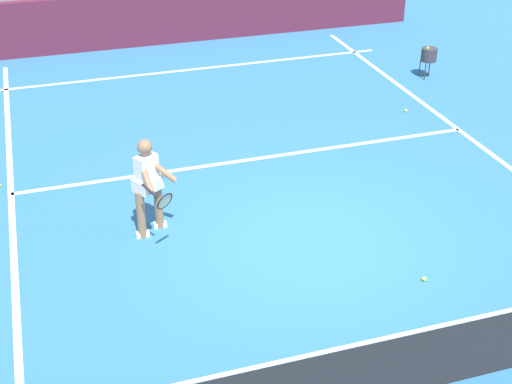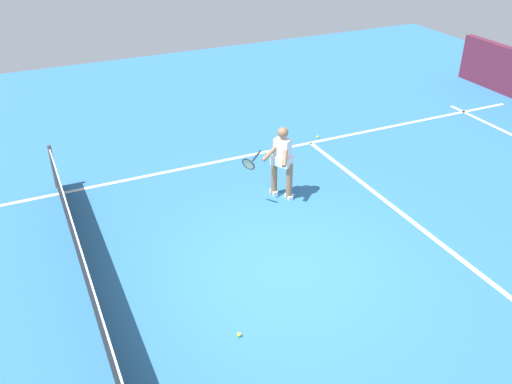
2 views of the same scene
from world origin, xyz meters
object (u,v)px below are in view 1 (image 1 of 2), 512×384
(ball_hopper, at_px, (429,55))
(tennis_player, at_px, (149,184))
(tennis_ball_near, at_px, (424,279))
(tennis_ball_far, at_px, (406,110))

(ball_hopper, bearing_deg, tennis_player, 32.61)
(tennis_player, bearing_deg, tennis_ball_near, 144.78)
(tennis_player, xyz_separation_m, tennis_ball_near, (-3.34, 2.36, -0.81))
(tennis_ball_far, height_order, ball_hopper, ball_hopper)
(tennis_player, height_order, tennis_ball_far, tennis_player)
(tennis_ball_near, xyz_separation_m, ball_hopper, (-3.98, -7.05, 0.51))
(tennis_ball_far, bearing_deg, tennis_player, 26.97)
(tennis_player, relative_size, ball_hopper, 2.09)
(tennis_ball_far, relative_size, ball_hopper, 0.09)
(tennis_ball_near, bearing_deg, tennis_ball_far, -115.48)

